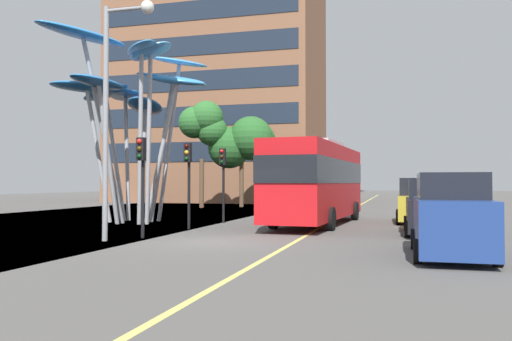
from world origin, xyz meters
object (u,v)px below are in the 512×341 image
object	(u,v)px
car_parked_far	(418,202)
street_lamp	(117,89)
car_parked_mid	(431,208)
red_bus	(318,179)
car_parked_near	(451,217)
traffic_light_island_mid	(223,169)
leaf_sculpture	(132,85)
traffic_light_kerb_far	(188,167)
traffic_light_kerb_near	(142,165)

from	to	relation	value
car_parked_far	street_lamp	xyz separation A→B (m)	(-9.90, -10.85, 4.04)
car_parked_far	car_parked_mid	bearing A→B (deg)	-87.01
red_bus	car_parked_near	bearing A→B (deg)	-63.13
car_parked_near	street_lamp	xyz separation A→B (m)	(-10.35, 0.99, 4.01)
traffic_light_island_mid	car_parked_far	distance (m)	9.51
leaf_sculpture	traffic_light_kerb_far	bearing A→B (deg)	-34.10
traffic_light_kerb_near	car_parked_far	size ratio (longest dim) A/B	0.85
traffic_light_kerb_near	car_parked_far	distance (m)	13.73
traffic_light_kerb_near	traffic_light_island_mid	xyz separation A→B (m)	(0.47, 7.36, 0.05)
traffic_light_island_mid	car_parked_far	bearing A→B (deg)	14.89
traffic_light_island_mid	street_lamp	world-z (taller)	street_lamp
traffic_light_kerb_far	traffic_light_island_mid	bearing A→B (deg)	85.27
car_parked_near	traffic_light_island_mid	bearing A→B (deg)	135.25
street_lamp	red_bus	bearing A→B (deg)	58.66
traffic_light_island_mid	leaf_sculpture	bearing A→B (deg)	-170.11
traffic_light_island_mid	car_parked_near	size ratio (longest dim) A/B	0.80
traffic_light_kerb_far	car_parked_mid	xyz separation A→B (m)	(9.65, 0.37, -1.63)
red_bus	car_parked_far	xyz separation A→B (m)	(4.52, 2.02, -1.11)
car_parked_mid	car_parked_far	world-z (taller)	car_parked_far
red_bus	street_lamp	xyz separation A→B (m)	(-5.38, -8.83, 2.94)
car_parked_far	traffic_light_island_mid	bearing A→B (deg)	-165.11
street_lamp	car_parked_near	bearing A→B (deg)	-5.46
traffic_light_kerb_far	car_parked_near	world-z (taller)	traffic_light_kerb_far
leaf_sculpture	traffic_light_kerb_near	distance (m)	8.76
car_parked_mid	traffic_light_kerb_near	bearing A→B (deg)	-157.22
red_bus	traffic_light_kerb_near	distance (m)	9.23
traffic_light_kerb_far	car_parked_near	size ratio (longest dim) A/B	0.80
car_parked_near	street_lamp	distance (m)	11.15
car_parked_far	traffic_light_kerb_far	bearing A→B (deg)	-147.31
leaf_sculpture	traffic_light_island_mid	bearing A→B (deg)	9.89
car_parked_near	leaf_sculpture	bearing A→B (deg)	148.23
car_parked_far	car_parked_near	bearing A→B (deg)	-87.81
leaf_sculpture	traffic_light_island_mid	size ratio (longest dim) A/B	2.52
traffic_light_island_mid	car_parked_near	distance (m)	13.49
leaf_sculpture	car_parked_mid	distance (m)	15.17
leaf_sculpture	car_parked_far	distance (m)	15.03
red_bus	car_parked_near	size ratio (longest dim) A/B	2.48
red_bus	car_parked_far	bearing A→B (deg)	24.08
leaf_sculpture	street_lamp	bearing A→B (deg)	-64.70
car_parked_near	car_parked_far	distance (m)	11.85
leaf_sculpture	car_parked_near	world-z (taller)	leaf_sculpture
traffic_light_kerb_near	traffic_light_island_mid	distance (m)	7.37
traffic_light_kerb_near	car_parked_far	world-z (taller)	traffic_light_kerb_near
traffic_light_kerb_near	car_parked_near	size ratio (longest dim) A/B	0.78
traffic_light_island_mid	car_parked_mid	xyz separation A→B (m)	(9.36, -3.23, -1.62)
car_parked_mid	car_parked_far	xyz separation A→B (m)	(-0.29, 5.64, 0.02)
traffic_light_island_mid	car_parked_mid	size ratio (longest dim) A/B	0.79
car_parked_mid	leaf_sculpture	bearing A→B (deg)	169.94
traffic_light_island_mid	red_bus	bearing A→B (deg)	4.89
traffic_light_kerb_near	street_lamp	size ratio (longest dim) A/B	0.44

